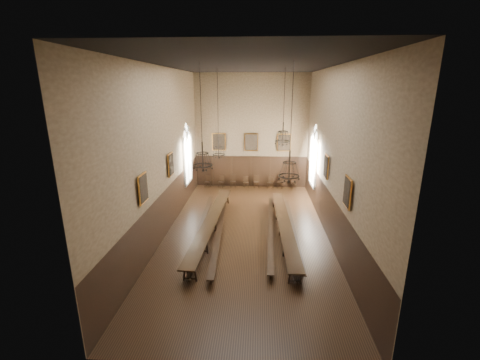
# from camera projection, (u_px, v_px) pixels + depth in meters

# --- Properties ---
(floor) EXTENTS (9.00, 18.00, 0.02)m
(floor) POSITION_uv_depth(u_px,v_px,m) (246.00, 233.00, 18.10)
(floor) COLOR black
(floor) RESTS_ON ground
(ceiling) EXTENTS (9.00, 18.00, 0.02)m
(ceiling) POSITION_uv_depth(u_px,v_px,m) (247.00, 64.00, 15.57)
(ceiling) COLOR black
(ceiling) RESTS_ON ground
(wall_back) EXTENTS (9.00, 0.02, 9.00)m
(wall_back) POSITION_uv_depth(u_px,v_px,m) (251.00, 132.00, 25.47)
(wall_back) COLOR #836C50
(wall_back) RESTS_ON ground
(wall_front) EXTENTS (9.00, 0.02, 9.00)m
(wall_front) POSITION_uv_depth(u_px,v_px,m) (233.00, 227.00, 8.20)
(wall_front) COLOR #836C50
(wall_front) RESTS_ON ground
(wall_left) EXTENTS (0.02, 18.00, 9.00)m
(wall_left) POSITION_uv_depth(u_px,v_px,m) (162.00, 154.00, 17.10)
(wall_left) COLOR #836C50
(wall_left) RESTS_ON ground
(wall_right) EXTENTS (0.02, 18.00, 9.00)m
(wall_right) POSITION_uv_depth(u_px,v_px,m) (334.00, 156.00, 16.57)
(wall_right) COLOR #836C50
(wall_right) RESTS_ON ground
(wainscot_panelling) EXTENTS (9.00, 18.00, 2.50)m
(wainscot_panelling) POSITION_uv_depth(u_px,v_px,m) (246.00, 213.00, 17.74)
(wainscot_panelling) COLOR black
(wainscot_panelling) RESTS_ON floor
(table_left) EXTENTS (1.25, 10.59, 0.82)m
(table_left) POSITION_uv_depth(u_px,v_px,m) (212.00, 226.00, 18.08)
(table_left) COLOR black
(table_left) RESTS_ON floor
(table_right) EXTENTS (0.98, 10.00, 0.78)m
(table_right) POSITION_uv_depth(u_px,v_px,m) (284.00, 229.00, 17.67)
(table_right) COLOR black
(table_right) RESTS_ON floor
(bench_left_outer) EXTENTS (0.59, 9.51, 0.43)m
(bench_left_outer) POSITION_uv_depth(u_px,v_px,m) (202.00, 226.00, 18.35)
(bench_left_outer) COLOR black
(bench_left_outer) RESTS_ON floor
(bench_left_inner) EXTENTS (0.79, 10.30, 0.46)m
(bench_left_inner) POSITION_uv_depth(u_px,v_px,m) (220.00, 229.00, 17.90)
(bench_left_inner) COLOR black
(bench_left_inner) RESTS_ON floor
(bench_right_inner) EXTENTS (0.62, 9.68, 0.44)m
(bench_right_inner) POSITION_uv_depth(u_px,v_px,m) (271.00, 229.00, 17.96)
(bench_right_inner) COLOR black
(bench_right_inner) RESTS_ON floor
(bench_right_outer) EXTENTS (0.30, 9.17, 0.41)m
(bench_right_outer) POSITION_uv_depth(u_px,v_px,m) (292.00, 231.00, 17.74)
(bench_right_outer) COLOR black
(bench_right_outer) RESTS_ON floor
(chair_0) EXTENTS (0.48, 0.48, 0.94)m
(chair_0) POSITION_uv_depth(u_px,v_px,m) (208.00, 184.00, 26.38)
(chair_0) COLOR black
(chair_0) RESTS_ON floor
(chair_1) EXTENTS (0.51, 0.51, 0.96)m
(chair_1) POSITION_uv_depth(u_px,v_px,m) (221.00, 184.00, 26.35)
(chair_1) COLOR black
(chair_1) RESTS_ON floor
(chair_2) EXTENTS (0.49, 0.49, 1.02)m
(chair_2) POSITION_uv_depth(u_px,v_px,m) (233.00, 184.00, 26.32)
(chair_2) COLOR black
(chair_2) RESTS_ON floor
(chair_3) EXTENTS (0.44, 0.44, 0.88)m
(chair_3) POSITION_uv_depth(u_px,v_px,m) (246.00, 184.00, 26.27)
(chair_3) COLOR black
(chair_3) RESTS_ON floor
(chair_4) EXTENTS (0.47, 0.47, 1.01)m
(chair_4) POSITION_uv_depth(u_px,v_px,m) (256.00, 184.00, 26.21)
(chair_4) COLOR black
(chair_4) RESTS_ON floor
(chair_5) EXTENTS (0.53, 0.53, 0.96)m
(chair_5) POSITION_uv_depth(u_px,v_px,m) (270.00, 185.00, 26.09)
(chair_5) COLOR black
(chair_5) RESTS_ON floor
(chair_6) EXTENTS (0.57, 0.57, 1.03)m
(chair_6) POSITION_uv_depth(u_px,v_px,m) (280.00, 184.00, 26.08)
(chair_6) COLOR black
(chair_6) RESTS_ON floor
(chair_7) EXTENTS (0.47, 0.47, 0.88)m
(chair_7) POSITION_uv_depth(u_px,v_px,m) (294.00, 185.00, 26.02)
(chair_7) COLOR black
(chair_7) RESTS_ON floor
(chandelier_back_left) EXTENTS (0.76, 0.76, 5.20)m
(chandelier_back_left) POSITION_uv_depth(u_px,v_px,m) (219.00, 148.00, 19.64)
(chandelier_back_left) COLOR black
(chandelier_back_left) RESTS_ON ceiling
(chandelier_back_right) EXTENTS (0.91, 0.91, 4.34)m
(chandelier_back_right) POSITION_uv_depth(u_px,v_px,m) (283.00, 137.00, 19.10)
(chandelier_back_right) COLOR black
(chandelier_back_right) RESTS_ON ceiling
(chandelier_front_left) EXTENTS (0.91, 0.91, 4.75)m
(chandelier_front_left) POSITION_uv_depth(u_px,v_px,m) (203.00, 159.00, 14.94)
(chandelier_front_left) COLOR black
(chandelier_front_left) RESTS_ON ceiling
(chandelier_front_right) EXTENTS (0.94, 0.94, 5.06)m
(chandelier_front_right) POSITION_uv_depth(u_px,v_px,m) (289.00, 169.00, 14.28)
(chandelier_front_right) COLOR black
(chandelier_front_right) RESTS_ON ceiling
(portrait_back_0) EXTENTS (1.10, 0.12, 1.40)m
(portrait_back_0) POSITION_uv_depth(u_px,v_px,m) (219.00, 142.00, 25.72)
(portrait_back_0) COLOR orange
(portrait_back_0) RESTS_ON wall_back
(portrait_back_1) EXTENTS (1.10, 0.12, 1.40)m
(portrait_back_1) POSITION_uv_depth(u_px,v_px,m) (251.00, 142.00, 25.57)
(portrait_back_1) COLOR orange
(portrait_back_1) RESTS_ON wall_back
(portrait_back_2) EXTENTS (1.10, 0.12, 1.40)m
(portrait_back_2) POSITION_uv_depth(u_px,v_px,m) (284.00, 143.00, 25.42)
(portrait_back_2) COLOR orange
(portrait_back_2) RESTS_ON wall_back
(portrait_left_0) EXTENTS (0.12, 1.00, 1.30)m
(portrait_left_0) POSITION_uv_depth(u_px,v_px,m) (171.00, 164.00, 18.27)
(portrait_left_0) COLOR orange
(portrait_left_0) RESTS_ON wall_left
(portrait_left_1) EXTENTS (0.12, 1.00, 1.30)m
(portrait_left_1) POSITION_uv_depth(u_px,v_px,m) (143.00, 188.00, 13.96)
(portrait_left_1) COLOR orange
(portrait_left_1) RESTS_ON wall_left
(portrait_right_0) EXTENTS (0.12, 1.00, 1.30)m
(portrait_right_0) POSITION_uv_depth(u_px,v_px,m) (326.00, 167.00, 17.76)
(portrait_right_0) COLOR orange
(portrait_right_0) RESTS_ON wall_right
(portrait_right_1) EXTENTS (0.12, 1.00, 1.30)m
(portrait_right_1) POSITION_uv_depth(u_px,v_px,m) (347.00, 192.00, 13.45)
(portrait_right_1) COLOR orange
(portrait_right_1) RESTS_ON wall_right
(window_right) EXTENTS (0.20, 2.20, 4.60)m
(window_right) POSITION_uv_depth(u_px,v_px,m) (314.00, 155.00, 22.16)
(window_right) COLOR white
(window_right) RESTS_ON wall_right
(window_left) EXTENTS (0.20, 2.20, 4.60)m
(window_left) POSITION_uv_depth(u_px,v_px,m) (187.00, 154.00, 22.67)
(window_left) COLOR white
(window_left) RESTS_ON wall_left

